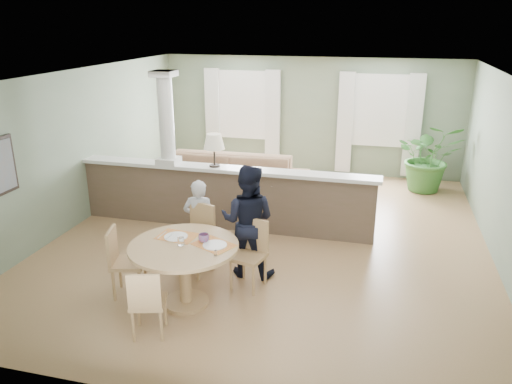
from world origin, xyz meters
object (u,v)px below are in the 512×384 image
(houseplant, at_px, (429,157))
(chair_far_man, at_px, (251,250))
(chair_near, at_px, (147,301))
(dining_table, at_px, (185,257))
(chair_side, at_px, (122,259))
(sofa, at_px, (226,181))
(man_person, at_px, (248,221))
(child_person, at_px, (200,222))
(chair_far_boy, at_px, (198,235))

(houseplant, distance_m, chair_far_man, 5.50)
(chair_near, bearing_deg, dining_table, -117.09)
(chair_near, bearing_deg, chair_side, -63.46)
(sofa, distance_m, chair_far_man, 3.27)
(houseplant, relative_size, man_person, 0.91)
(chair_near, xyz_separation_m, man_person, (0.71, 1.78, 0.34))
(child_person, bearing_deg, chair_far_boy, 95.02)
(chair_side, bearing_deg, houseplant, -52.33)
(chair_near, bearing_deg, child_person, -103.97)
(dining_table, bearing_deg, chair_far_man, 45.29)
(chair_far_boy, bearing_deg, chair_far_man, 2.64)
(chair_near, bearing_deg, sofa, -100.08)
(sofa, bearing_deg, chair_side, -95.88)
(sofa, xyz_separation_m, chair_side, (-0.27, -3.66, 0.05))
(dining_table, height_order, chair_near, dining_table)
(dining_table, height_order, man_person, man_person)
(chair_side, bearing_deg, sofa, -19.24)
(sofa, height_order, houseplant, houseplant)
(chair_far_man, height_order, chair_side, chair_far_man)
(dining_table, xyz_separation_m, chair_side, (-0.90, 0.02, -0.15))
(chair_near, bearing_deg, chair_far_boy, -105.34)
(sofa, distance_m, houseplant, 4.34)
(chair_side, height_order, child_person, child_person)
(child_person, bearing_deg, chair_side, 51.08)
(chair_side, bearing_deg, chair_near, -152.30)
(child_person, xyz_separation_m, man_person, (0.78, -0.14, 0.16))
(chair_far_boy, height_order, man_person, man_person)
(houseplant, relative_size, chair_far_boy, 1.48)
(chair_far_boy, xyz_separation_m, man_person, (0.73, 0.08, 0.26))
(houseplant, bearing_deg, chair_far_boy, -127.00)
(dining_table, height_order, chair_far_man, dining_table)
(houseplant, height_order, chair_near, houseplant)
(sofa, distance_m, chair_near, 4.50)
(chair_far_man, bearing_deg, dining_table, -120.70)
(chair_far_man, bearing_deg, chair_far_boy, 179.30)
(chair_side, bearing_deg, man_person, -71.44)
(houseplant, height_order, chair_far_man, houseplant)
(chair_far_boy, distance_m, chair_side, 1.15)
(houseplant, bearing_deg, chair_far_man, -118.44)
(chair_far_boy, bearing_deg, child_person, 119.87)
(sofa, relative_size, houseplant, 2.14)
(sofa, height_order, chair_far_boy, chair_far_boy)
(dining_table, height_order, chair_far_boy, chair_far_boy)
(houseplant, distance_m, child_person, 5.63)
(chair_far_boy, bearing_deg, houseplant, 70.35)
(chair_side, xyz_separation_m, child_person, (0.68, 1.11, 0.14))
(chair_far_man, relative_size, chair_side, 1.00)
(chair_far_boy, bearing_deg, chair_near, -71.87)
(child_person, bearing_deg, man_person, 162.08)
(chair_near, height_order, man_person, man_person)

